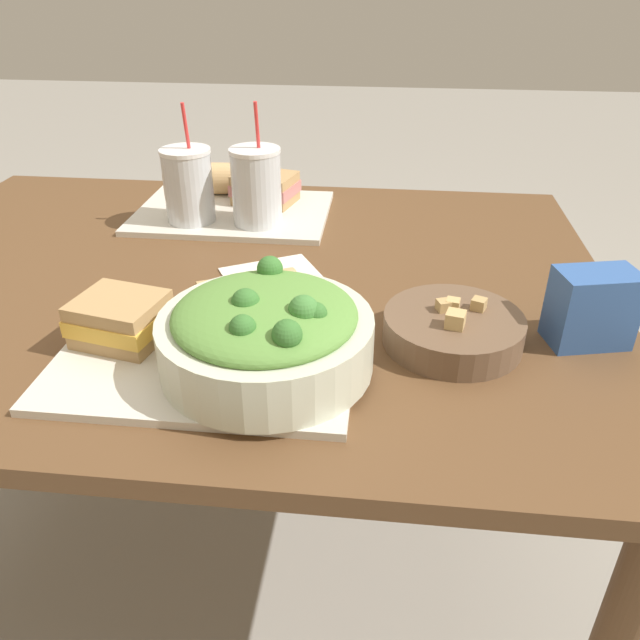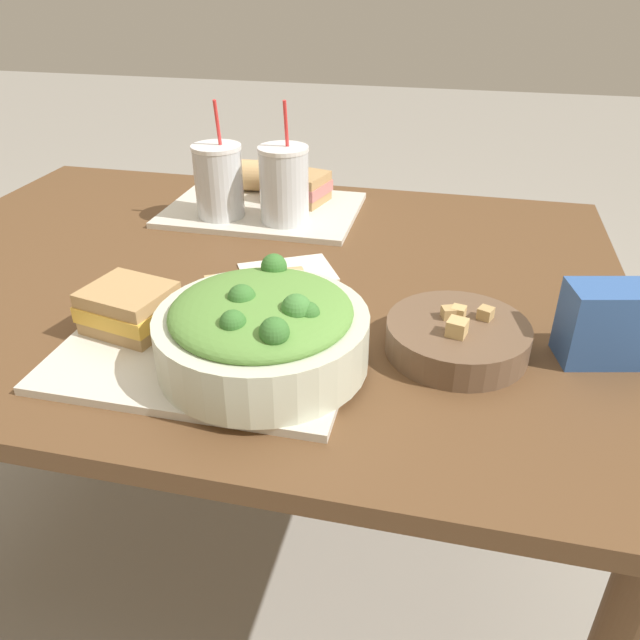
{
  "view_description": "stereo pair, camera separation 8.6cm",
  "coord_description": "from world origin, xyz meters",
  "px_view_note": "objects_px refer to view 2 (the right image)",
  "views": [
    {
      "loc": [
        0.28,
        -0.97,
        1.2
      ],
      "look_at": [
        0.2,
        -0.23,
        0.77
      ],
      "focal_mm": 35.0,
      "sensor_mm": 36.0,
      "label": 1
    },
    {
      "loc": [
        0.37,
        -0.95,
        1.2
      ],
      "look_at": [
        0.2,
        -0.23,
        0.77
      ],
      "focal_mm": 35.0,
      "sensor_mm": 36.0,
      "label": 2
    }
  ],
  "objects_px": {
    "sandwich_far": "(297,187)",
    "chip_bag": "(605,324)",
    "baguette_near": "(257,294)",
    "drink_cup_red": "(284,187)",
    "salad_bowl": "(262,329)",
    "soup_bowl": "(457,336)",
    "napkin_folded": "(287,272)",
    "drink_cup_dark": "(219,183)",
    "sandwich_near": "(129,308)",
    "baguette_far": "(254,175)"
  },
  "relations": [
    {
      "from": "drink_cup_dark",
      "to": "chip_bag",
      "type": "distance_m",
      "value": 0.79
    },
    {
      "from": "salad_bowl",
      "to": "baguette_near",
      "type": "bearing_deg",
      "value": 111.24
    },
    {
      "from": "drink_cup_dark",
      "to": "sandwich_near",
      "type": "bearing_deg",
      "value": -85.63
    },
    {
      "from": "soup_bowl",
      "to": "drink_cup_dark",
      "type": "xyz_separation_m",
      "value": [
        -0.5,
        0.4,
        0.06
      ]
    },
    {
      "from": "sandwich_far",
      "to": "chip_bag",
      "type": "height_order",
      "value": "chip_bag"
    },
    {
      "from": "drink_cup_red",
      "to": "salad_bowl",
      "type": "bearing_deg",
      "value": -77.38
    },
    {
      "from": "sandwich_far",
      "to": "drink_cup_dark",
      "type": "distance_m",
      "value": 0.19
    },
    {
      "from": "baguette_far",
      "to": "drink_cup_dark",
      "type": "relative_size",
      "value": 0.58
    },
    {
      "from": "baguette_far",
      "to": "drink_cup_red",
      "type": "bearing_deg",
      "value": -149.07
    },
    {
      "from": "soup_bowl",
      "to": "chip_bag",
      "type": "xyz_separation_m",
      "value": [
        0.19,
        0.03,
        0.03
      ]
    },
    {
      "from": "sandwich_far",
      "to": "chip_bag",
      "type": "distance_m",
      "value": 0.76
    },
    {
      "from": "sandwich_far",
      "to": "baguette_far",
      "type": "height_order",
      "value": "baguette_far"
    },
    {
      "from": "soup_bowl",
      "to": "salad_bowl",
      "type": "bearing_deg",
      "value": -157.49
    },
    {
      "from": "soup_bowl",
      "to": "baguette_near",
      "type": "bearing_deg",
      "value": 176.43
    },
    {
      "from": "drink_cup_dark",
      "to": "sandwich_far",
      "type": "bearing_deg",
      "value": 43.51
    },
    {
      "from": "sandwich_near",
      "to": "chip_bag",
      "type": "height_order",
      "value": "chip_bag"
    },
    {
      "from": "soup_bowl",
      "to": "sandwich_far",
      "type": "xyz_separation_m",
      "value": [
        -0.37,
        0.53,
        0.02
      ]
    },
    {
      "from": "sandwich_far",
      "to": "chip_bag",
      "type": "xyz_separation_m",
      "value": [
        0.57,
        -0.5,
        0.01
      ]
    },
    {
      "from": "sandwich_near",
      "to": "napkin_folded",
      "type": "distance_m",
      "value": 0.3
    },
    {
      "from": "salad_bowl",
      "to": "soup_bowl",
      "type": "relative_size",
      "value": 1.41
    },
    {
      "from": "sandwich_far",
      "to": "drink_cup_dark",
      "type": "bearing_deg",
      "value": -122.12
    },
    {
      "from": "sandwich_near",
      "to": "napkin_folded",
      "type": "relative_size",
      "value": 0.72
    },
    {
      "from": "chip_bag",
      "to": "napkin_folded",
      "type": "relative_size",
      "value": 0.64
    },
    {
      "from": "baguette_near",
      "to": "sandwich_far",
      "type": "bearing_deg",
      "value": -17.2
    },
    {
      "from": "baguette_near",
      "to": "baguette_far",
      "type": "bearing_deg",
      "value": -6.71
    },
    {
      "from": "sandwich_far",
      "to": "chip_bag",
      "type": "bearing_deg",
      "value": -27.23
    },
    {
      "from": "baguette_near",
      "to": "baguette_far",
      "type": "relative_size",
      "value": 1.19
    },
    {
      "from": "chip_bag",
      "to": "baguette_near",
      "type": "bearing_deg",
      "value": 167.77
    },
    {
      "from": "baguette_near",
      "to": "drink_cup_dark",
      "type": "bearing_deg",
      "value": 2.69
    },
    {
      "from": "sandwich_near",
      "to": "baguette_near",
      "type": "height_order",
      "value": "baguette_near"
    },
    {
      "from": "salad_bowl",
      "to": "sandwich_far",
      "type": "relative_size",
      "value": 1.85
    },
    {
      "from": "chip_bag",
      "to": "drink_cup_dark",
      "type": "bearing_deg",
      "value": 138.52
    },
    {
      "from": "sandwich_near",
      "to": "baguette_far",
      "type": "bearing_deg",
      "value": 103.8
    },
    {
      "from": "baguette_far",
      "to": "chip_bag",
      "type": "xyz_separation_m",
      "value": [
        0.68,
        -0.55,
        0.01
      ]
    },
    {
      "from": "sandwich_near",
      "to": "baguette_far",
      "type": "xyz_separation_m",
      "value": [
        -0.02,
        0.63,
        0.0
      ]
    },
    {
      "from": "napkin_folded",
      "to": "chip_bag",
      "type": "bearing_deg",
      "value": -18.54
    },
    {
      "from": "soup_bowl",
      "to": "baguette_far",
      "type": "bearing_deg",
      "value": 130.3
    },
    {
      "from": "salad_bowl",
      "to": "baguette_near",
      "type": "height_order",
      "value": "salad_bowl"
    },
    {
      "from": "baguette_near",
      "to": "drink_cup_red",
      "type": "distance_m",
      "value": 0.39
    },
    {
      "from": "salad_bowl",
      "to": "drink_cup_red",
      "type": "height_order",
      "value": "drink_cup_red"
    },
    {
      "from": "soup_bowl",
      "to": "napkin_folded",
      "type": "xyz_separation_m",
      "value": [
        -0.3,
        0.19,
        -0.02
      ]
    },
    {
      "from": "drink_cup_red",
      "to": "baguette_far",
      "type": "bearing_deg",
      "value": 125.47
    },
    {
      "from": "sandwich_near",
      "to": "drink_cup_red",
      "type": "xyz_separation_m",
      "value": [
        0.1,
        0.46,
        0.04
      ]
    },
    {
      "from": "salad_bowl",
      "to": "sandwich_far",
      "type": "xyz_separation_m",
      "value": [
        -0.12,
        0.63,
        -0.02
      ]
    },
    {
      "from": "drink_cup_dark",
      "to": "chip_bag",
      "type": "height_order",
      "value": "drink_cup_dark"
    },
    {
      "from": "sandwich_near",
      "to": "drink_cup_dark",
      "type": "bearing_deg",
      "value": 106.5
    },
    {
      "from": "sandwich_far",
      "to": "napkin_folded",
      "type": "bearing_deg",
      "value": -63.66
    },
    {
      "from": "soup_bowl",
      "to": "drink_cup_dark",
      "type": "distance_m",
      "value": 0.65
    },
    {
      "from": "drink_cup_red",
      "to": "chip_bag",
      "type": "xyz_separation_m",
      "value": [
        0.56,
        -0.38,
        -0.03
      ]
    },
    {
      "from": "baguette_far",
      "to": "salad_bowl",
      "type": "bearing_deg",
      "value": -165.37
    }
  ]
}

